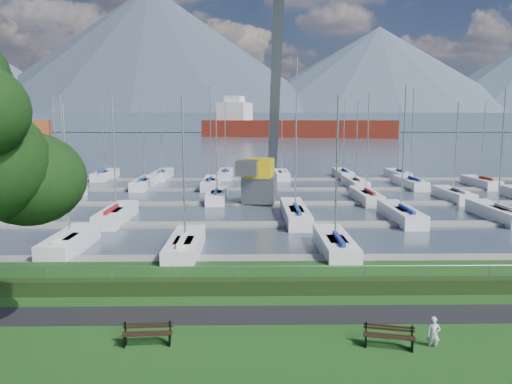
{
  "coord_description": "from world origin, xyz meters",
  "views": [
    {
      "loc": [
        -0.52,
        -22.83,
        8.11
      ],
      "look_at": [
        0.0,
        12.0,
        3.0
      ],
      "focal_mm": 35.0,
      "sensor_mm": 36.0,
      "label": 1
    }
  ],
  "objects_px": {
    "bench_right": "(389,336)",
    "crane": "(264,147)",
    "bench_left": "(147,334)",
    "person": "(434,330)"
  },
  "relations": [
    {
      "from": "bench_left",
      "to": "person",
      "type": "relative_size",
      "value": 1.45
    },
    {
      "from": "crane",
      "to": "bench_right",
      "type": "bearing_deg",
      "value": -74.97
    },
    {
      "from": "person",
      "to": "bench_right",
      "type": "bearing_deg",
      "value": -165.17
    },
    {
      "from": "bench_right",
      "to": "crane",
      "type": "bearing_deg",
      "value": 109.29
    },
    {
      "from": "person",
      "to": "crane",
      "type": "height_order",
      "value": "crane"
    },
    {
      "from": "bench_right",
      "to": "person",
      "type": "xyz_separation_m",
      "value": [
        1.62,
        0.05,
        0.21
      ]
    },
    {
      "from": "person",
      "to": "crane",
      "type": "xyz_separation_m",
      "value": [
        -5.09,
        33.63,
        4.7
      ]
    },
    {
      "from": "bench_right",
      "to": "person",
      "type": "bearing_deg",
      "value": 15.04
    },
    {
      "from": "bench_left",
      "to": "crane",
      "type": "xyz_separation_m",
      "value": [
        5.21,
        33.34,
        4.91
      ]
    },
    {
      "from": "bench_right",
      "to": "crane",
      "type": "height_order",
      "value": "crane"
    }
  ]
}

